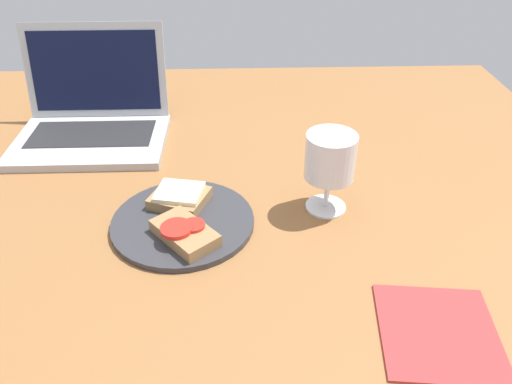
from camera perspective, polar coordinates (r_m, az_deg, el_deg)
wooden_table at (r=88.36cm, az=-0.65°, el=-2.99°), size 140.00×140.00×3.00cm
plate at (r=84.98cm, az=-8.35°, el=-3.42°), size 23.97×23.97×1.10cm
sandwich_with_cheese at (r=88.02cm, az=-8.72°, el=-0.53°), size 11.40×10.78×2.61cm
sandwich_with_tomato at (r=79.88cm, az=-8.20°, el=-4.59°), size 11.94×12.48×2.79cm
wine_glass at (r=83.85cm, az=8.46°, el=3.68°), size 8.50×8.50×14.34cm
laptop at (r=114.92cm, az=-18.20°, el=8.08°), size 31.71×26.70×21.94cm
napkin at (r=71.73cm, az=20.12°, el=-14.81°), size 16.89×17.55×0.40cm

